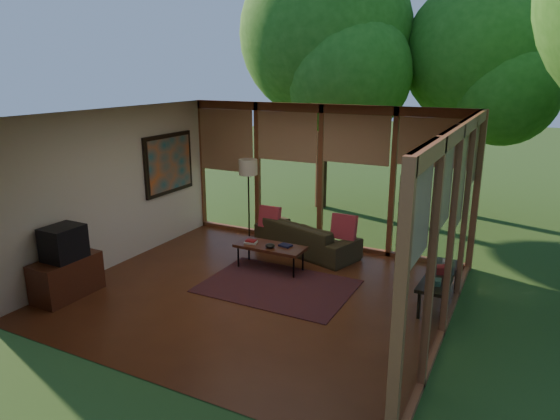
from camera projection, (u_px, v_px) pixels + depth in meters
The scene contains 25 objects.
floor at pixel (256, 293), 7.64m from camera, with size 5.50×5.50×0.00m, color brown.
ceiling at pixel (253, 114), 6.91m from camera, with size 5.50×5.50×0.00m, color white.
wall_left at pixel (115, 188), 8.49m from camera, with size 0.04×5.00×2.70m, color silver.
wall_front at pixel (133, 265), 5.14m from camera, with size 5.50×0.04×2.70m, color silver.
window_wall_back at pixel (321, 177), 9.42m from camera, with size 5.50×0.12×2.70m, color brown.
window_wall_right at pixel (450, 235), 6.07m from camera, with size 0.12×5.00×2.70m, color brown.
tree_nw at pixel (325, 34), 11.46m from camera, with size 3.95×3.95×6.07m.
tree_ne at pixel (478, 54), 10.84m from camera, with size 3.21×3.21×5.25m.
rug at pixel (278, 286), 7.87m from camera, with size 2.30×1.63×0.01m, color maroon.
sofa at pixel (306, 237), 9.30m from camera, with size 2.02×0.79×0.59m, color #3B341D.
pillow_left at pixel (270, 217), 9.51m from camera, with size 0.41×0.14×0.41m, color maroon.
pillow_right at pixel (344, 227), 8.85m from camera, with size 0.44×0.15×0.44m, color maroon.
ct_book_lower at pixel (251, 242), 8.56m from camera, with size 0.21×0.16×0.03m, color #B4ACA3.
ct_book_upper at pixel (251, 241), 8.55m from camera, with size 0.17×0.13×0.03m, color maroon.
ct_book_side at pixel (285, 245), 8.41m from camera, with size 0.20×0.15×0.03m, color #161732.
ct_bowl at pixel (270, 246), 8.34m from camera, with size 0.16×0.16×0.07m, color black.
media_cabinet at pixel (67, 277), 7.47m from camera, with size 0.50×1.00×0.60m, color #532616.
television at pixel (63, 243), 7.31m from camera, with size 0.45×0.55×0.50m, color black.
console_book_a at pixel (424, 280), 6.90m from camera, with size 0.21×0.15×0.08m, color #305444.
console_book_b at pixel (431, 268), 7.28m from camera, with size 0.24×0.17×0.11m, color maroon.
console_book_c at pixel (436, 260), 7.63m from camera, with size 0.22×0.16×0.06m, color #B4ACA3.
floor_lamp at pixel (248, 172), 9.59m from camera, with size 0.36×0.36×1.65m.
coffee_table at pixel (270, 247), 8.46m from camera, with size 1.20×0.50×0.43m.
side_console at pixel (430, 275), 7.26m from camera, with size 0.60×1.40×0.46m.
wall_painting at pixel (169, 164), 9.62m from camera, with size 0.06×1.35×1.15m.
Camera 1 is at (3.53, -6.07, 3.29)m, focal length 32.00 mm.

